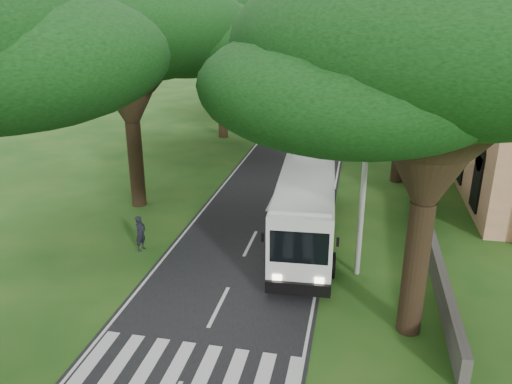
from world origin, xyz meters
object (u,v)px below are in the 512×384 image
distant_car_c (340,82)px  pedestrian (141,233)px  coach_bus (307,199)px  pole_near (363,189)px  pole_far (366,75)px  distant_car_a (306,107)px  distant_car_b (303,90)px  pole_mid (365,106)px

distant_car_c → pedestrian: bearing=91.3°
coach_bus → distant_car_c: bearing=87.5°
pole_near → pole_far: same height
distant_car_a → distant_car_b: distant_car_b is taller
pole_far → distant_car_a: (-6.59, -2.59, -3.47)m
pole_mid → coach_bus: size_ratio=0.60×
pole_near → coach_bus: pole_near is taller
pole_near → pole_far: bearing=90.0°
pole_near → distant_car_a: 38.15m
coach_bus → distant_car_a: (-3.78, 33.65, -1.37)m
pedestrian → coach_bus: bearing=-52.8°
pole_near → distant_car_a: bearing=100.0°
pole_mid → distant_car_a: pole_mid is taller
distant_car_b → pedestrian: 49.91m
distant_car_a → pole_far: bearing=-141.1°
distant_car_c → pole_near: bearing=101.7°
coach_bus → distant_car_a: bearing=92.9°
distant_car_b → pole_mid: bearing=-65.7°
pole_near → pole_mid: same height
distant_car_c → pedestrian: 59.59m
pole_near → pole_mid: bearing=90.0°
distant_car_c → pedestrian: size_ratio=2.68×
pole_far → distant_car_a: 7.88m
distant_car_a → distant_car_b: (-1.91, 12.64, 0.03)m
pole_far → pedestrian: (-10.76, -39.80, -3.26)m
distant_car_c → distant_car_a: bearing=90.8°
pole_mid → distant_car_c: pole_mid is taller
pole_near → pole_mid: (0.00, 20.00, 0.00)m
pole_near → pedestrian: size_ratio=4.34×
distant_car_a → pedestrian: (-4.17, -37.22, 0.21)m
distant_car_a → distant_car_c: size_ratio=0.81×
pole_near → distant_car_c: (-3.81, 59.38, -3.43)m
distant_car_b → pedestrian: size_ratio=2.34×
pole_far → pole_near: bearing=-90.0°
pole_far → distant_car_c: size_ratio=1.62×
pole_mid → pole_far: 20.00m
pole_near → pole_far: 40.00m
pedestrian → distant_car_c: bearing=6.4°
distant_car_b → distant_car_c: (4.69, 9.33, 0.01)m
pole_mid → pole_far: (0.00, 20.00, 0.00)m
coach_bus → distant_car_c: (-1.01, 55.62, -1.33)m
coach_bus → distant_car_a: coach_bus is taller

